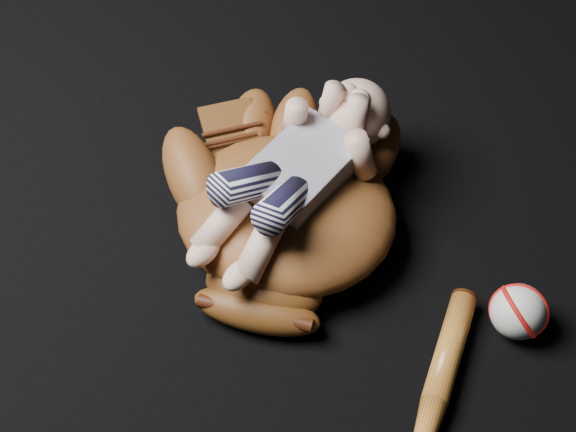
{
  "coord_description": "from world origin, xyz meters",
  "views": [
    {
      "loc": [
        0.26,
        -0.65,
        1.07
      ],
      "look_at": [
        -0.15,
        0.05,
        0.08
      ],
      "focal_mm": 55.0,
      "sensor_mm": 36.0,
      "label": 1
    }
  ],
  "objects_px": {
    "baseball_bat": "(430,417)",
    "newborn_baby": "(290,174)",
    "baseball_glove": "(286,206)",
    "baseball": "(519,312)"
  },
  "relations": [
    {
      "from": "baseball_bat",
      "to": "newborn_baby",
      "type": "bearing_deg",
      "value": 150.37
    },
    {
      "from": "baseball_glove",
      "to": "baseball",
      "type": "bearing_deg",
      "value": -11.94
    },
    {
      "from": "baseball_bat",
      "to": "baseball",
      "type": "relative_size",
      "value": 5.0
    },
    {
      "from": "baseball_glove",
      "to": "newborn_baby",
      "type": "xyz_separation_m",
      "value": [
        0.0,
        0.01,
        0.06
      ]
    },
    {
      "from": "baseball_glove",
      "to": "baseball",
      "type": "xyz_separation_m",
      "value": [
        0.36,
        0.02,
        -0.03
      ]
    },
    {
      "from": "baseball_glove",
      "to": "newborn_baby",
      "type": "bearing_deg",
      "value": 70.25
    },
    {
      "from": "baseball_glove",
      "to": "baseball_bat",
      "type": "distance_m",
      "value": 0.37
    },
    {
      "from": "newborn_baby",
      "to": "baseball_bat",
      "type": "height_order",
      "value": "newborn_baby"
    },
    {
      "from": "newborn_baby",
      "to": "baseball_bat",
      "type": "xyz_separation_m",
      "value": [
        0.32,
        -0.18,
        -0.12
      ]
    },
    {
      "from": "newborn_baby",
      "to": "baseball_bat",
      "type": "relative_size",
      "value": 1.01
    }
  ]
}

